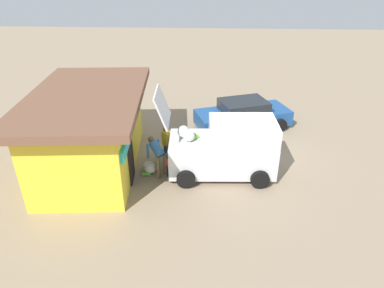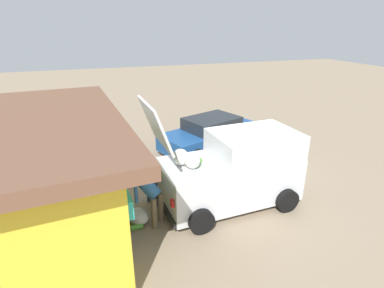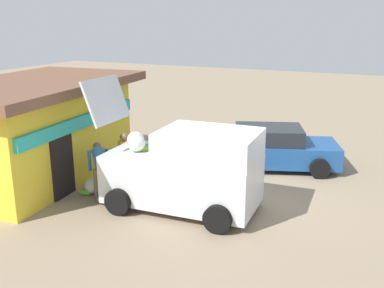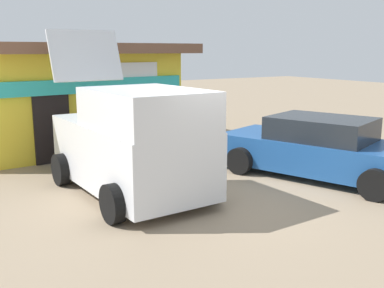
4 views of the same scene
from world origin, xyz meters
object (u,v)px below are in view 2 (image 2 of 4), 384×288
Objects in this scene: parked_sedan at (211,134)px; vendor_standing at (151,176)px; storefront_bar at (39,178)px; delivery_van at (234,170)px; unloaded_banana_pile at (138,217)px; customer_bending at (150,193)px; paint_bucket at (151,166)px.

vendor_standing is (-3.42, 3.24, 0.29)m from parked_sedan.
storefront_bar is 5.04m from delivery_van.
parked_sedan is 5.86× the size of unloaded_banana_pile.
storefront_bar is 2.59m from unloaded_banana_pile.
unloaded_banana_pile is at bearing 92.71° from delivery_van.
delivery_van is at bearing -85.36° from customer_bending.
vendor_standing reaches higher than customer_bending.
storefront_bar is at bearing 128.23° from paint_bucket.
storefront_bar reaches higher than paint_bucket.
delivery_van is at bearing -92.67° from storefront_bar.
unloaded_banana_pile is at bearing 161.77° from paint_bucket.
customer_bending is at bearing 141.00° from parked_sedan.
paint_bucket is (2.68, 1.91, -0.83)m from delivery_van.
parked_sedan is 3.31× the size of customer_bending.
vendor_standing reaches higher than paint_bucket.
storefront_bar is 4.38× the size of vendor_standing.
storefront_bar is at bearing 98.72° from vendor_standing.
storefront_bar is 4.17m from paint_bucket.
customer_bending reaches higher than paint_bucket.
vendor_standing is at bearing -14.35° from customer_bending.
parked_sedan reaches higher than unloaded_banana_pile.
unloaded_banana_pile is at bearing 78.83° from customer_bending.
storefront_bar is at bearing 80.41° from unloaded_banana_pile.
parked_sedan is 5.69m from unloaded_banana_pile.
customer_bending is at bearing 94.64° from delivery_van.
vendor_standing is 0.88m from customer_bending.
customer_bending reaches higher than unloaded_banana_pile.
vendor_standing is 1.21m from unloaded_banana_pile.
storefront_bar is 8.63× the size of unloaded_banana_pile.
paint_bucket is (2.81, -0.93, 0.02)m from unloaded_banana_pile.
parked_sedan is 11.34× the size of paint_bucket.
customer_bending is at bearing 168.59° from paint_bucket.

